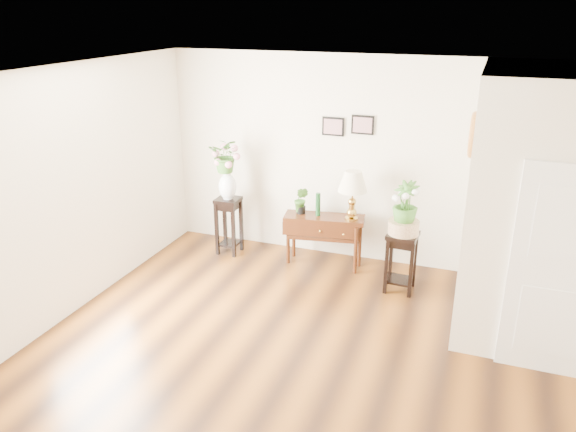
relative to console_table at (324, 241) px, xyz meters
The scene contains 19 objects.
floor 2.44m from the console_table, 74.99° to the right, with size 6.00×5.50×0.02m, color brown.
ceiling 3.44m from the console_table, 74.99° to the right, with size 6.00×5.50×0.02m, color white.
wall_back 1.29m from the console_table, 33.71° to the left, with size 6.00×0.02×2.80m, color silver.
wall_left 3.49m from the console_table, 135.51° to the right, with size 0.02×5.50×2.80m, color silver.
partition 2.97m from the console_table, 11.57° to the right, with size 1.80×1.95×2.80m, color silver.
door 3.21m from the console_table, 29.75° to the right, with size 0.90×0.05×2.10m, color white.
art_print_left 1.54m from the console_table, 93.54° to the left, with size 0.30×0.02×0.25m, color black.
art_print_right 1.64m from the console_table, 46.61° to the left, with size 0.30×0.02×0.25m, color black.
wall_ornament 2.50m from the console_table, 13.63° to the right, with size 0.51×0.51×0.07m, color #DD863F.
console_table is the anchor object (origin of this frame).
table_lamp 0.80m from the console_table, ahead, with size 0.39×0.39×0.67m, color #B48F3D.
green_vase 0.54m from the console_table, behind, with size 0.06×0.06×0.31m, color #133F1B.
potted_plant 0.63m from the console_table, behind, with size 0.20×0.16×0.36m, color #366D24.
plant_stand_a 1.40m from the console_table, behind, with size 0.32×0.32×0.82m, color black.
porcelain_vase 1.56m from the console_table, behind, with size 0.25×0.25×0.43m, color white, non-canonical shape.
lily_arrangement 1.78m from the console_table, behind, with size 0.44×0.38×0.49m, color #366D24.
plant_stand_b 1.17m from the console_table, 18.54° to the right, with size 0.36×0.36×0.77m, color black.
ceramic_bowl 1.27m from the console_table, 18.54° to the right, with size 0.38×0.38×0.17m, color #CCB88A.
narcissus 1.42m from the console_table, 18.54° to the right, with size 0.30×0.30×0.54m, color #366D24.
Camera 1 is at (1.35, -4.44, 3.39)m, focal length 35.00 mm.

